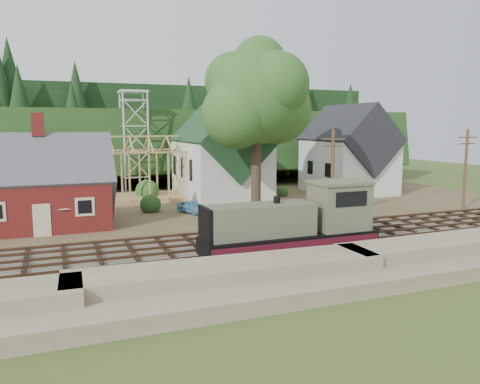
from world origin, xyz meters
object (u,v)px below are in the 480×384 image
object	(u,v)px
locomotive	(296,225)
car_red	(383,184)
patio_set	(64,206)
car_blue	(192,207)

from	to	relation	value
locomotive	car_red	distance (m)	33.33
car_red	patio_set	distance (m)	39.80
patio_set	car_blue	bearing A→B (deg)	19.92
car_blue	patio_set	size ratio (longest dim) A/B	1.45
car_red	car_blue	bearing A→B (deg)	136.97
car_blue	patio_set	xyz separation A→B (m)	(-11.14, -4.03, 1.43)
locomotive	car_blue	size ratio (longest dim) A/B	3.30
car_blue	locomotive	bearing A→B (deg)	-102.95
car_blue	patio_set	bearing A→B (deg)	177.84
locomotive	patio_set	size ratio (longest dim) A/B	4.79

